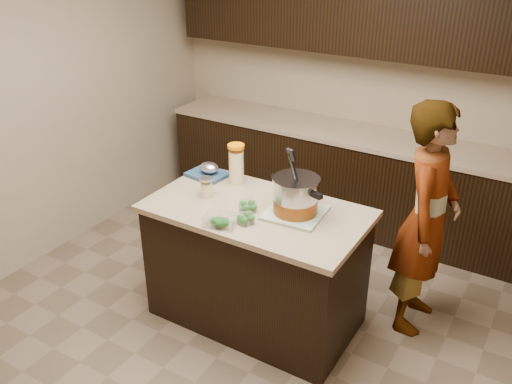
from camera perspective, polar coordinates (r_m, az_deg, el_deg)
ground_plane at (r=4.08m, az=0.00°, el=-12.93°), size 4.00×4.00×0.00m
room_shell at (r=3.27m, az=0.00°, el=10.96°), size 4.04×4.04×2.72m
back_cabinets at (r=5.00m, az=10.44°, el=6.81°), size 3.60×0.63×2.33m
island at (r=3.81m, az=0.00°, el=-7.66°), size 1.46×0.81×0.90m
dish_towel at (r=3.51m, az=4.14°, el=-2.20°), size 0.39×0.39×0.02m
stock_pot at (r=3.46m, az=4.20°, el=-0.59°), size 0.42×0.38×0.43m
lemonade_pitcher at (r=3.88m, az=-2.09°, el=2.82°), size 0.15×0.15×0.29m
mason_jar at (r=3.72m, az=-5.23°, el=0.46°), size 0.11×0.11×0.15m
broccoli_tub_left at (r=3.53m, az=-0.83°, el=-1.59°), size 0.16×0.16×0.06m
broccoli_tub_right at (r=3.39m, az=-1.08°, el=-2.90°), size 0.12×0.12×0.06m
broccoli_tub_rect at (r=3.37m, az=-3.77°, el=-3.04°), size 0.22×0.19×0.07m
blue_tray at (r=4.02m, az=-5.05°, el=2.12°), size 0.30×0.25×0.11m
person at (r=3.78m, az=17.53°, el=-2.82°), size 0.41×0.61×1.64m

